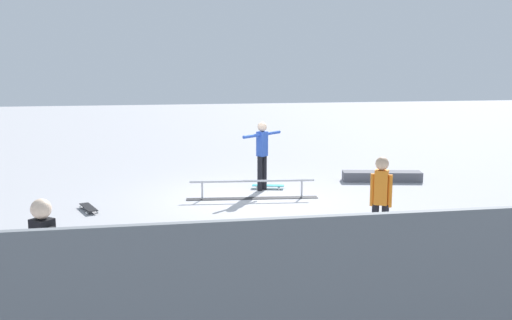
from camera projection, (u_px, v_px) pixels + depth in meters
The scene contains 8 objects.
ground_plane at pixel (252, 200), 13.29m from camera, with size 60.00×60.00×0.00m, color #9E9EA3.
grind_rail at pixel (252, 190), 13.38m from camera, with size 3.08×0.53×0.44m.
skate_ledge at pixel (382, 176), 15.36m from camera, with size 2.08×0.46×0.26m, color #595960.
skater_main at pixel (262, 151), 14.12m from camera, with size 1.11×0.94×1.70m.
skateboard_main at pixel (268, 186), 14.45m from camera, with size 0.82×0.40×0.09m.
bystander_black_shirt at pixel (44, 262), 6.45m from camera, with size 0.34×0.30×1.67m.
bystander_orange_shirt at pixel (381, 199), 9.54m from camera, with size 0.35×0.27×1.62m.
loose_skateboard_black at pixel (88, 207), 12.31m from camera, with size 0.47×0.82×0.09m.
Camera 1 is at (2.15, 12.76, 3.18)m, focal length 40.31 mm.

